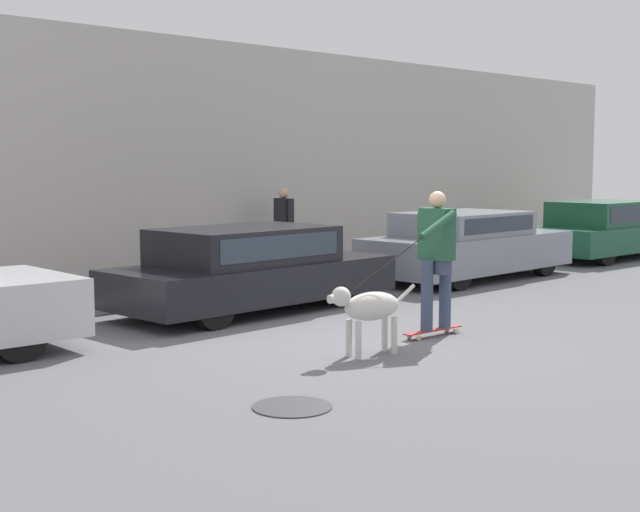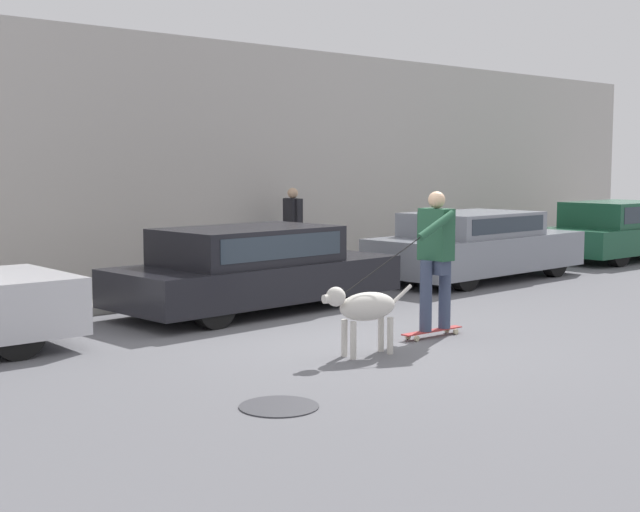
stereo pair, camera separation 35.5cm
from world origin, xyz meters
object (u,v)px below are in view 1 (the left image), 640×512
at_px(dog, 368,308).
at_px(pedestrian_with_bag, 283,225).
at_px(parked_car_1, 251,270).
at_px(parked_car_3, 604,231).
at_px(skateboarder, 436,254).
at_px(parked_car_2, 467,246).

relative_size(dog, pedestrian_with_bag, 0.76).
distance_m(parked_car_1, dog, 3.39).
height_order(parked_car_3, skateboarder, skateboarder).
xyz_separation_m(parked_car_2, pedestrian_with_bag, (-2.14, 2.70, 0.35)).
relative_size(parked_car_1, dog, 3.73).
relative_size(parked_car_2, parked_car_3, 1.07).
bearing_deg(parked_car_2, parked_car_1, 178.88).
height_order(dog, pedestrian_with_bag, pedestrian_with_bag).
xyz_separation_m(parked_car_2, dog, (-6.15, -3.24, -0.08)).
bearing_deg(dog, parked_car_2, -142.39).
bearing_deg(parked_car_1, pedestrian_with_bag, 39.69).
bearing_deg(skateboarder, parked_car_2, -144.38).
distance_m(parked_car_3, skateboarder, 10.28).
distance_m(parked_car_1, skateboarder, 3.10).
distance_m(parked_car_2, dog, 6.95).
bearing_deg(parked_car_3, parked_car_2, -178.49).
xyz_separation_m(dog, pedestrian_with_bag, (4.01, 5.94, 0.43)).
height_order(parked_car_2, dog, parked_car_2).
distance_m(parked_car_1, parked_car_2, 5.17).
relative_size(skateboarder, pedestrian_with_bag, 1.44).
bearing_deg(pedestrian_with_bag, skateboarder, -99.04).
relative_size(parked_car_3, pedestrian_with_bag, 2.70).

